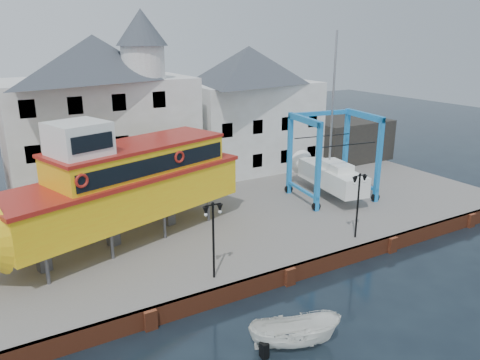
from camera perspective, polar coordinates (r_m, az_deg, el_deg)
ground at (r=26.58m, az=5.96°, el=-12.53°), size 140.00×140.00×0.00m
hardstanding at (r=34.91m, az=-4.76°, el=-4.05°), size 44.00×22.00×1.00m
quay_wall at (r=26.41m, az=5.85°, el=-11.49°), size 44.00×0.47×1.00m
building_white_main at (r=38.32m, az=-16.59°, el=7.84°), size 14.00×8.30×14.00m
building_white_right at (r=44.35m, az=1.05°, el=8.77°), size 12.00×8.00×11.20m
shed_dark at (r=49.41m, az=12.23°, el=5.03°), size 8.00×7.00×4.00m
lamp_post_left at (r=23.74m, az=-3.30°, el=-5.02°), size 1.12×0.32×4.20m
lamp_post_right at (r=29.37m, az=14.30°, el=-1.10°), size 1.12×0.32×4.20m
tour_boat at (r=28.33m, az=-15.59°, el=-0.89°), size 18.19×9.36×7.73m
travel_lift at (r=37.33m, az=10.54°, el=1.33°), size 6.44×8.49×12.50m
motorboat_a at (r=22.09m, az=6.62°, el=-19.45°), size 4.41×3.04×1.59m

